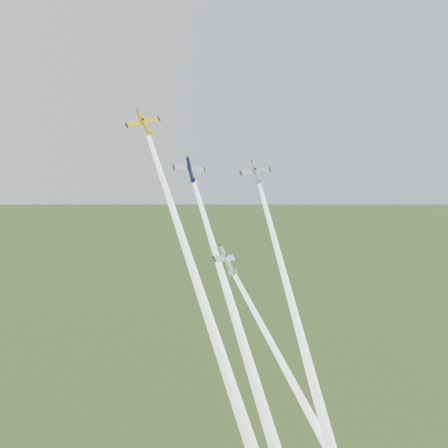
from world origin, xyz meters
TOP-DOWN VIEW (x-y plane):
  - plane_yellow at (-14.81, 2.49)m, footprint 9.33×5.96m
  - smoke_trail_yellow at (-15.71, -20.07)m, footprint 4.20×43.64m
  - plane_navy at (-2.33, 3.85)m, footprint 9.56×6.62m
  - smoke_trail_navy at (-4.64, -15.10)m, footprint 6.88×36.65m
  - plane_silver_right at (12.69, -1.95)m, footprint 8.69×7.54m
  - smoke_trail_silver_right at (6.96, -23.14)m, footprint 13.42×41.50m
  - plane_silver_low at (-2.91, -10.82)m, footprint 9.10×8.68m
  - smoke_trail_silver_low at (3.74, -29.53)m, footprint 15.08×36.77m

SIDE VIEW (x-z plane):
  - smoke_trail_silver_low at x=3.74m, z-range 28.80..83.02m
  - smoke_trail_silver_right at x=6.96m, z-range 40.46..100.81m
  - smoke_trail_navy at x=-4.64m, z-range 49.64..101.63m
  - smoke_trail_yellow at x=-15.71m, z-range 49.75..111.92m
  - plane_silver_low at x=-2.91m, z-range 80.52..89.42m
  - plane_silver_right at x=12.69m, z-range 98.81..106.71m
  - plane_navy at x=-2.33m, z-range 99.38..107.78m
  - plane_yellow at x=-14.81m, z-range 109.42..118.32m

